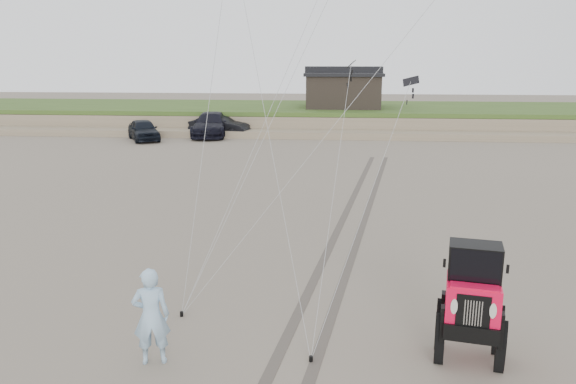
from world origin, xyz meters
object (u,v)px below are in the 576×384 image
at_px(truck_b, 220,126).
at_px(man, 151,316).
at_px(truck_c, 211,124).
at_px(jeep, 471,316).
at_px(cabin, 343,89).
at_px(truck_a, 143,130).

bearing_deg(truck_b, man, -156.67).
distance_m(truck_c, jeep, 33.63).
relative_size(cabin, man, 3.20).
height_order(truck_a, man, man).
relative_size(truck_c, man, 3.03).
bearing_deg(cabin, truck_a, -149.36).
bearing_deg(truck_a, truck_c, 0.74).
height_order(truck_c, jeep, jeep).
height_order(cabin, truck_c, cabin).
xyz_separation_m(cabin, truck_c, (-9.98, -5.97, -2.36)).
bearing_deg(man, jeep, 171.01).
xyz_separation_m(truck_b, jeep, (11.61, -31.57, 0.20)).
distance_m(truck_b, truck_c, 0.65).
bearing_deg(truck_a, man, -99.95).
distance_m(jeep, man, 6.31).
distance_m(truck_b, man, 32.64).
bearing_deg(truck_c, truck_a, -154.69).
xyz_separation_m(cabin, truck_a, (-14.37, -8.51, -2.49)).
bearing_deg(truck_b, truck_a, 133.05).
bearing_deg(cabin, truck_b, -148.57).
bearing_deg(jeep, cabin, 104.34).
relative_size(cabin, truck_a, 1.45).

